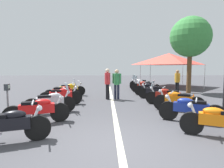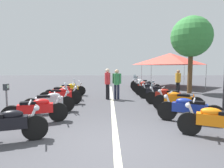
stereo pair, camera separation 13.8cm
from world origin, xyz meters
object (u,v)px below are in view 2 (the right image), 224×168
(bystander_1, at_px, (108,81))
(motorcycle_right_row_1, at_px, (189,109))
(traffic_cone_0, at_px, (194,100))
(motorcycle_right_row_6, at_px, (146,86))
(motorcycle_left_row_5, at_px, (70,89))
(motorcycle_right_row_2, at_px, (177,101))
(motorcycle_right_row_4, at_px, (156,92))
(motorcycle_left_row_1, at_px, (36,110))
(event_tent, at_px, (170,59))
(motorcycle_right_row_5, at_px, (150,89))
(motorcycle_left_row_4, at_px, (63,92))
(motorcycle_left_row_0, at_px, (5,125))
(roadside_tree_0, at_px, (191,37))
(motorcycle_right_row_7, at_px, (143,85))
(parking_meter, at_px, (6,95))
(bystander_2, at_px, (178,80))
(motorcycle_left_row_3, at_px, (61,95))
(motorcycle_right_row_3, at_px, (167,96))
(motorcycle_right_row_8, at_px, (141,83))
(bystander_0, at_px, (117,82))
(motorcycle_right_row_0, at_px, (218,122))
(motorcycle_left_row_2, at_px, (50,102))

(bystander_1, bearing_deg, motorcycle_right_row_1, 100.18)
(traffic_cone_0, bearing_deg, motorcycle_right_row_6, 15.84)
(motorcycle_left_row_5, relative_size, motorcycle_right_row_2, 1.05)
(motorcycle_right_row_6, bearing_deg, motorcycle_right_row_4, 116.13)
(motorcycle_left_row_1, height_order, motorcycle_right_row_4, same)
(motorcycle_right_row_6, bearing_deg, event_tent, -100.32)
(motorcycle_right_row_2, xyz_separation_m, motorcycle_right_row_5, (4.40, 0.16, -0.01))
(motorcycle_left_row_5, xyz_separation_m, motorcycle_right_row_2, (-4.36, -5.38, 0.01))
(motorcycle_left_row_4, bearing_deg, motorcycle_right_row_2, -41.63)
(motorcycle_left_row_0, bearing_deg, roadside_tree_0, 28.48)
(bystander_1, relative_size, roadside_tree_0, 0.33)
(motorcycle_right_row_7, bearing_deg, event_tent, -108.83)
(parking_meter, relative_size, traffic_cone_0, 2.10)
(parking_meter, relative_size, bystander_2, 0.77)
(motorcycle_left_row_4, bearing_deg, event_tent, 27.52)
(traffic_cone_0, distance_m, bystander_2, 3.96)
(motorcycle_left_row_3, relative_size, motorcycle_right_row_4, 1.09)
(bystander_1, distance_m, roadside_tree_0, 7.06)
(motorcycle_right_row_6, bearing_deg, motorcycle_right_row_3, 117.60)
(motorcycle_right_row_1, height_order, motorcycle_right_row_3, motorcycle_right_row_3)
(motorcycle_right_row_8, xyz_separation_m, traffic_cone_0, (-7.78, -1.21, -0.18))
(motorcycle_right_row_5, height_order, motorcycle_right_row_6, motorcycle_right_row_6)
(motorcycle_right_row_3, bearing_deg, motorcycle_left_row_3, 23.87)
(parking_meter, bearing_deg, motorcycle_left_row_1, -13.08)
(motorcycle_right_row_7, bearing_deg, bystander_0, 91.31)
(motorcycle_right_row_8, distance_m, bystander_0, 6.35)
(motorcycle_right_row_2, height_order, motorcycle_right_row_4, motorcycle_right_row_2)
(motorcycle_right_row_1, height_order, roadside_tree_0, roadside_tree_0)
(motorcycle_right_row_4, bearing_deg, traffic_cone_0, 160.24)
(motorcycle_left_row_3, relative_size, motorcycle_right_row_5, 1.04)
(motorcycle_left_row_0, bearing_deg, bystander_1, 50.40)
(motorcycle_left_row_3, distance_m, motorcycle_left_row_4, 1.36)
(motorcycle_right_row_0, height_order, motorcycle_right_row_3, motorcycle_right_row_3)
(motorcycle_left_row_2, xyz_separation_m, motorcycle_right_row_8, (9.11, -5.23, -0.00))
(motorcycle_right_row_4, distance_m, event_tent, 8.23)
(motorcycle_right_row_4, relative_size, motorcycle_right_row_6, 0.93)
(motorcycle_left_row_0, distance_m, bystander_2, 10.96)
(motorcycle_right_row_5, height_order, event_tent, event_tent)
(motorcycle_right_row_0, height_order, event_tent, event_tent)
(motorcycle_left_row_0, height_order, bystander_1, bystander_1)
(motorcycle_left_row_0, relative_size, motorcycle_right_row_0, 1.06)
(motorcycle_right_row_4, relative_size, traffic_cone_0, 3.07)
(motorcycle_right_row_2, xyz_separation_m, event_tent, (10.26, -2.98, 2.18))
(motorcycle_right_row_0, bearing_deg, traffic_cone_0, -79.86)
(parking_meter, bearing_deg, bystander_1, 52.49)
(motorcycle_left_row_3, bearing_deg, motorcycle_right_row_3, -17.56)
(motorcycle_left_row_5, distance_m, motorcycle_right_row_0, 9.10)
(motorcycle_left_row_2, xyz_separation_m, motorcycle_right_row_1, (-1.43, -5.04, -0.01))
(motorcycle_right_row_6, bearing_deg, parking_meter, 75.80)
(traffic_cone_0, height_order, bystander_1, bystander_1)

